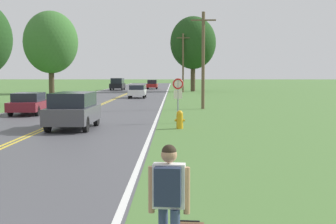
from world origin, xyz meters
name	(u,v)px	position (x,y,z in m)	size (l,w,h in m)	color
hitchhiker_person	(169,193)	(5.99, 2.48, 1.01)	(0.56, 0.43, 1.65)	#38476B
fire_hydrant	(180,119)	(6.32, 18.20, 0.44)	(0.48, 0.32, 0.86)	gold
traffic_sign	(178,89)	(6.26, 20.64, 1.76)	(0.60, 0.10, 2.35)	gray
utility_pole_midground	(203,59)	(8.16, 30.48, 3.66)	(1.80, 0.24, 7.02)	brown
utility_pole_far	(183,62)	(7.27, 60.86, 4.17)	(1.80, 0.24, 8.03)	brown
tree_behind_sign	(51,42)	(-9.61, 55.90, 6.51)	(6.85, 6.85, 10.48)	#473828
tree_mid_treeline	(193,43)	(8.76, 64.04, 6.95)	(6.55, 6.55, 10.74)	#473828
car_dark_grey_suv_approaching	(73,110)	(1.35, 18.01, 0.91)	(1.96, 4.13, 1.71)	black
car_maroon_sedan_mid_near	(29,103)	(-3.09, 25.70, 0.72)	(1.99, 4.37, 1.38)	black
car_white_hatchback_mid_far	(137,91)	(2.18, 45.41, 0.76)	(1.73, 3.51, 1.38)	black
car_black_van_receding	(118,84)	(-2.74, 68.76, 0.97)	(2.00, 4.55, 1.86)	black
car_red_sedan_distant	(152,84)	(2.40, 74.30, 0.78)	(1.76, 4.28, 1.53)	black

